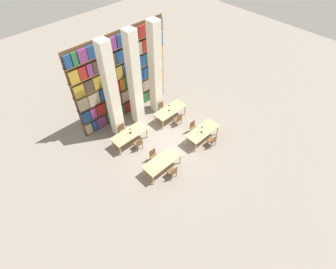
{
  "coord_description": "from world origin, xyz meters",
  "views": [
    {
      "loc": [
        -7.16,
        -7.63,
        11.65
      ],
      "look_at": [
        0.0,
        -0.13,
        0.7
      ],
      "focal_mm": 28.0,
      "sensor_mm": 36.0,
      "label": 1
    }
  ],
  "objects_px": {
    "pillar_center": "(134,81)",
    "chair_4": "(138,144)",
    "chair_1": "(154,156)",
    "chair_2": "(212,140)",
    "pillar_left": "(112,93)",
    "desk_lamp_1": "(130,130)",
    "chair_7": "(162,108)",
    "pillar_right": "(155,70)",
    "desk_lamp_0": "(202,128)",
    "reading_table_2": "(129,135)",
    "desk_lamp_2": "(169,107)",
    "chair_5": "(123,130)",
    "reading_table_0": "(162,161)",
    "reading_table_3": "(170,111)",
    "chair_3": "(194,127)",
    "chair_0": "(173,172)",
    "reading_table_1": "(203,131)",
    "chair_6": "(178,119)"
  },
  "relations": [
    {
      "from": "chair_0",
      "to": "chair_6",
      "type": "bearing_deg",
      "value": 40.75
    },
    {
      "from": "reading_table_0",
      "to": "reading_table_3",
      "type": "distance_m",
      "value": 4.05
    },
    {
      "from": "pillar_right",
      "to": "chair_7",
      "type": "bearing_deg",
      "value": -95.65
    },
    {
      "from": "pillar_center",
      "to": "desk_lamp_1",
      "type": "height_order",
      "value": "pillar_center"
    },
    {
      "from": "chair_1",
      "to": "chair_6",
      "type": "bearing_deg",
      "value": -159.38
    },
    {
      "from": "desk_lamp_2",
      "to": "desk_lamp_1",
      "type": "bearing_deg",
      "value": 177.32
    },
    {
      "from": "chair_3",
      "to": "desk_lamp_0",
      "type": "xyz_separation_m",
      "value": [
        -0.22,
        -0.78,
        0.63
      ]
    },
    {
      "from": "chair_5",
      "to": "chair_7",
      "type": "relative_size",
      "value": 1.0
    },
    {
      "from": "chair_7",
      "to": "desk_lamp_2",
      "type": "relative_size",
      "value": 1.79
    },
    {
      "from": "chair_1",
      "to": "chair_2",
      "type": "height_order",
      "value": "same"
    },
    {
      "from": "pillar_right",
      "to": "reading_table_3",
      "type": "height_order",
      "value": "pillar_right"
    },
    {
      "from": "pillar_center",
      "to": "chair_4",
      "type": "bearing_deg",
      "value": -128.85
    },
    {
      "from": "pillar_right",
      "to": "reading_table_1",
      "type": "bearing_deg",
      "value": -89.05
    },
    {
      "from": "pillar_left",
      "to": "chair_2",
      "type": "xyz_separation_m",
      "value": [
        3.25,
        -4.69,
        -2.53
      ]
    },
    {
      "from": "desk_lamp_0",
      "to": "reading_table_2",
      "type": "xyz_separation_m",
      "value": [
        -3.07,
        2.79,
        -0.41
      ]
    },
    {
      "from": "reading_table_0",
      "to": "desk_lamp_0",
      "type": "xyz_separation_m",
      "value": [
        3.02,
        -0.05,
        0.41
      ]
    },
    {
      "from": "chair_3",
      "to": "chair_6",
      "type": "xyz_separation_m",
      "value": [
        -0.17,
        1.15,
        0.0
      ]
    },
    {
      "from": "chair_5",
      "to": "chair_7",
      "type": "distance_m",
      "value": 3.07
    },
    {
      "from": "pillar_center",
      "to": "reading_table_3",
      "type": "xyz_separation_m",
      "value": [
        1.54,
        -1.34,
        -2.31
      ]
    },
    {
      "from": "chair_0",
      "to": "desk_lamp_0",
      "type": "bearing_deg",
      "value": 12.94
    },
    {
      "from": "chair_0",
      "to": "chair_7",
      "type": "distance_m",
      "value": 5.08
    },
    {
      "from": "pillar_left",
      "to": "desk_lamp_1",
      "type": "relative_size",
      "value": 15.09
    },
    {
      "from": "chair_3",
      "to": "desk_lamp_2",
      "type": "xyz_separation_m",
      "value": [
        -0.27,
        1.87,
        0.63
      ]
    },
    {
      "from": "pillar_center",
      "to": "chair_7",
      "type": "xyz_separation_m",
      "value": [
        1.51,
        -0.6,
        -2.53
      ]
    },
    {
      "from": "chair_0",
      "to": "reading_table_1",
      "type": "distance_m",
      "value": 3.24
    },
    {
      "from": "reading_table_0",
      "to": "reading_table_3",
      "type": "height_order",
      "value": "same"
    },
    {
      "from": "chair_1",
      "to": "chair_4",
      "type": "xyz_separation_m",
      "value": [
        -0.04,
        1.27,
        0.0
      ]
    },
    {
      "from": "pillar_center",
      "to": "reading_table_0",
      "type": "height_order",
      "value": "pillar_center"
    },
    {
      "from": "chair_2",
      "to": "chair_5",
      "type": "bearing_deg",
      "value": 127.52
    },
    {
      "from": "chair_7",
      "to": "desk_lamp_2",
      "type": "distance_m",
      "value": 0.98
    },
    {
      "from": "pillar_right",
      "to": "desk_lamp_1",
      "type": "distance_m",
      "value": 3.86
    },
    {
      "from": "pillar_center",
      "to": "desk_lamp_2",
      "type": "height_order",
      "value": "pillar_center"
    },
    {
      "from": "reading_table_1",
      "to": "chair_6",
      "type": "bearing_deg",
      "value": 93.8
    },
    {
      "from": "chair_1",
      "to": "pillar_right",
      "type": "bearing_deg",
      "value": -133.87
    },
    {
      "from": "pillar_left",
      "to": "chair_2",
      "type": "bearing_deg",
      "value": -55.28
    },
    {
      "from": "chair_6",
      "to": "chair_7",
      "type": "bearing_deg",
      "value": 90.0
    },
    {
      "from": "chair_0",
      "to": "reading_table_2",
      "type": "relative_size",
      "value": 0.41
    },
    {
      "from": "chair_0",
      "to": "desk_lamp_1",
      "type": "distance_m",
      "value": 3.51
    },
    {
      "from": "pillar_left",
      "to": "chair_1",
      "type": "bearing_deg",
      "value": -89.1
    },
    {
      "from": "chair_3",
      "to": "desk_lamp_1",
      "type": "xyz_separation_m",
      "value": [
        -3.21,
        2.01,
        0.57
      ]
    },
    {
      "from": "chair_4",
      "to": "chair_2",
      "type": "bearing_deg",
      "value": -40.33
    },
    {
      "from": "chair_4",
      "to": "chair_7",
      "type": "xyz_separation_m",
      "value": [
        3.07,
        1.34,
        0.0
      ]
    },
    {
      "from": "pillar_right",
      "to": "chair_4",
      "type": "relative_size",
      "value": 6.87
    },
    {
      "from": "pillar_left",
      "to": "chair_6",
      "type": "relative_size",
      "value": 6.87
    },
    {
      "from": "chair_6",
      "to": "reading_table_0",
      "type": "bearing_deg",
      "value": -148.58
    },
    {
      "from": "pillar_left",
      "to": "desk_lamp_2",
      "type": "distance_m",
      "value": 3.79
    },
    {
      "from": "pillar_right",
      "to": "pillar_center",
      "type": "bearing_deg",
      "value": 180.0
    },
    {
      "from": "pillar_center",
      "to": "reading_table_1",
      "type": "distance_m",
      "value": 4.86
    },
    {
      "from": "reading_table_1",
      "to": "reading_table_3",
      "type": "bearing_deg",
      "value": 92.13
    },
    {
      "from": "pillar_left",
      "to": "chair_5",
      "type": "distance_m",
      "value": 2.57
    }
  ]
}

